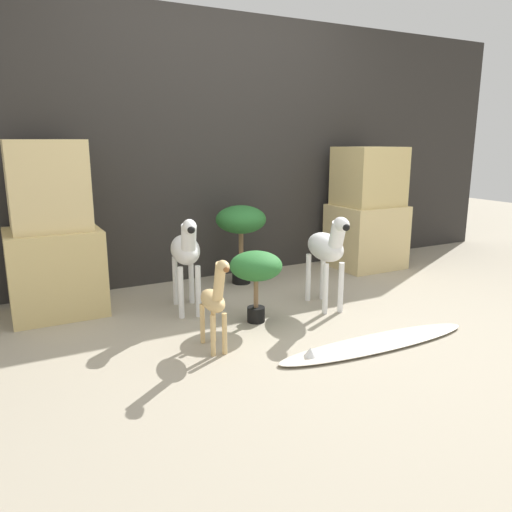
{
  "coord_description": "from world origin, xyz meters",
  "views": [
    {
      "loc": [
        -1.71,
        -2.42,
        1.19
      ],
      "look_at": [
        -0.11,
        0.59,
        0.38
      ],
      "focal_mm": 35.0,
      "sensor_mm": 36.0,
      "label": 1
    }
  ],
  "objects_px": {
    "zebra_right": "(327,248)",
    "giraffe_figurine": "(214,300)",
    "potted_palm_front": "(241,224)",
    "potted_palm_back": "(256,269)",
    "surfboard": "(375,343)",
    "zebra_left": "(186,251)"
  },
  "relations": [
    {
      "from": "potted_palm_front",
      "to": "surfboard",
      "type": "height_order",
      "value": "potted_palm_front"
    },
    {
      "from": "zebra_right",
      "to": "potted_palm_back",
      "type": "distance_m",
      "value": 0.58
    },
    {
      "from": "potted_palm_front",
      "to": "surfboard",
      "type": "xyz_separation_m",
      "value": [
        0.11,
        -1.55,
        -0.49
      ]
    },
    {
      "from": "zebra_right",
      "to": "giraffe_figurine",
      "type": "distance_m",
      "value": 1.06
    },
    {
      "from": "zebra_right",
      "to": "surfboard",
      "type": "height_order",
      "value": "zebra_right"
    },
    {
      "from": "zebra_right",
      "to": "zebra_left",
      "type": "height_order",
      "value": "same"
    },
    {
      "from": "zebra_left",
      "to": "potted_palm_back",
      "type": "distance_m",
      "value": 0.53
    },
    {
      "from": "giraffe_figurine",
      "to": "surfboard",
      "type": "xyz_separation_m",
      "value": [
        0.86,
        -0.38,
        -0.29
      ]
    },
    {
      "from": "potted_palm_back",
      "to": "surfboard",
      "type": "bearing_deg",
      "value": -57.71
    },
    {
      "from": "giraffe_figurine",
      "to": "surfboard",
      "type": "bearing_deg",
      "value": -24.1
    },
    {
      "from": "zebra_right",
      "to": "potted_palm_front",
      "type": "relative_size",
      "value": 1.05
    },
    {
      "from": "zebra_right",
      "to": "potted_palm_back",
      "type": "relative_size",
      "value": 1.44
    },
    {
      "from": "potted_palm_back",
      "to": "surfboard",
      "type": "xyz_separation_m",
      "value": [
        0.43,
        -0.68,
        -0.35
      ]
    },
    {
      "from": "zebra_right",
      "to": "giraffe_figurine",
      "type": "height_order",
      "value": "zebra_right"
    },
    {
      "from": "zebra_right",
      "to": "potted_palm_back",
      "type": "xyz_separation_m",
      "value": [
        -0.58,
        -0.02,
        -0.08
      ]
    },
    {
      "from": "potted_palm_back",
      "to": "surfboard",
      "type": "distance_m",
      "value": 0.88
    },
    {
      "from": "potted_palm_front",
      "to": "zebra_left",
      "type": "bearing_deg",
      "value": -144.67
    },
    {
      "from": "potted_palm_front",
      "to": "surfboard",
      "type": "bearing_deg",
      "value": -85.84
    },
    {
      "from": "potted_palm_back",
      "to": "potted_palm_front",
      "type": "bearing_deg",
      "value": 69.75
    },
    {
      "from": "potted_palm_back",
      "to": "surfboard",
      "type": "relative_size",
      "value": 0.36
    },
    {
      "from": "zebra_right",
      "to": "potted_palm_front",
      "type": "distance_m",
      "value": 0.88
    },
    {
      "from": "potted_palm_front",
      "to": "potted_palm_back",
      "type": "xyz_separation_m",
      "value": [
        -0.32,
        -0.86,
        -0.14
      ]
    }
  ]
}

